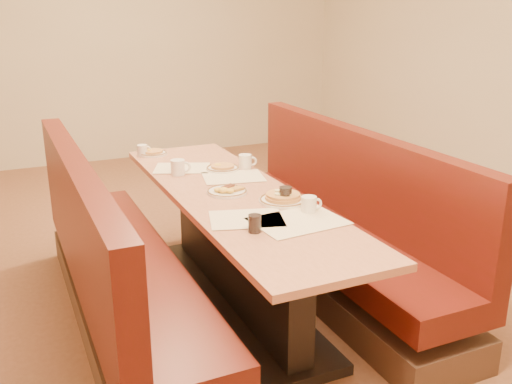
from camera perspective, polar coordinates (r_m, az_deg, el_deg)
name	(u,v)px	position (r m, az deg, el deg)	size (l,w,h in m)	color
ground	(235,304)	(3.71, -2.15, -11.11)	(8.00, 8.00, 0.00)	#9E6647
diner_table	(234,250)	(3.55, -2.22, -5.82)	(0.70, 2.50, 0.75)	black
booth_left	(115,274)	(3.37, -13.92, -7.95)	(0.55, 2.50, 1.05)	#4C3326
booth_right	(335,233)	(3.86, 7.90, -4.13)	(0.55, 2.50, 1.05)	#4C3326
placemat_near_left	(246,219)	(2.98, -0.96, -2.68)	(0.38, 0.28, 0.00)	beige
placemat_near_right	(298,221)	(2.95, 4.24, -2.91)	(0.46, 0.34, 0.00)	beige
placemat_far_left	(182,168)	(3.95, -7.41, 2.39)	(0.37, 0.28, 0.00)	beige
placemat_far_right	(233,177)	(3.71, -2.29, 1.53)	(0.39, 0.29, 0.00)	beige
pancake_plate	(283,199)	(3.24, 2.72, -0.65)	(0.27, 0.27, 0.06)	white
eggs_plate	(227,191)	(3.39, -2.93, 0.11)	(0.24, 0.24, 0.05)	white
extra_plate_mid	(223,168)	(3.88, -3.36, 2.44)	(0.22, 0.22, 0.05)	white
extra_plate_far	(153,153)	(4.36, -10.28, 3.89)	(0.21, 0.21, 0.04)	white
coffee_mug_a	(309,204)	(3.08, 5.37, -1.21)	(0.12, 0.08, 0.09)	white
coffee_mug_b	(178,167)	(3.79, -7.77, 2.50)	(0.13, 0.09, 0.10)	white
coffee_mug_c	(246,161)	(3.91, -1.03, 3.10)	(0.12, 0.09, 0.10)	white
coffee_mug_d	(143,150)	(4.33, -11.27, 4.13)	(0.11, 0.08, 0.08)	white
soda_tumbler_near	(255,224)	(2.80, -0.13, -3.17)	(0.07, 0.07, 0.09)	black
soda_tumbler_mid	(285,195)	(3.21, 2.97, -0.33)	(0.07, 0.07, 0.10)	black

